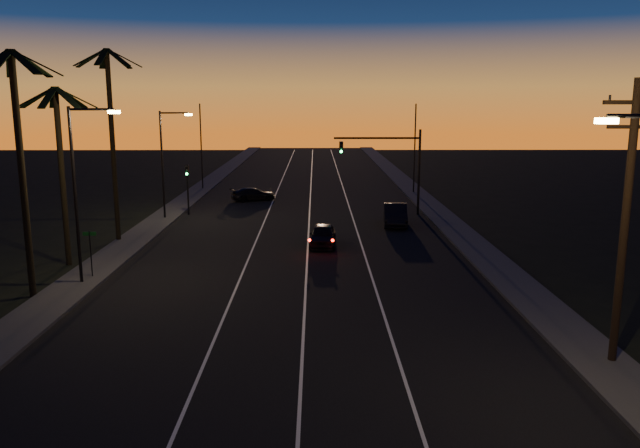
{
  "coord_description": "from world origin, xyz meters",
  "views": [
    {
      "loc": [
        0.99,
        -10.84,
        9.24
      ],
      "look_at": [
        1.23,
        21.03,
        2.95
      ],
      "focal_mm": 35.0,
      "sensor_mm": 36.0,
      "label": 1
    }
  ],
  "objects_px": {
    "utility_pole": "(625,218)",
    "signal_mast": "(391,157)",
    "lead_car": "(323,235)",
    "right_car": "(395,215)",
    "cross_car": "(253,194)"
  },
  "relations": [
    {
      "from": "utility_pole",
      "to": "signal_mast",
      "type": "distance_m",
      "value": 30.33
    },
    {
      "from": "utility_pole",
      "to": "lead_car",
      "type": "xyz_separation_m",
      "value": [
        -10.14,
        18.54,
        -4.6
      ]
    },
    {
      "from": "lead_car",
      "to": "right_car",
      "type": "relative_size",
      "value": 0.94
    },
    {
      "from": "signal_mast",
      "to": "right_car",
      "type": "bearing_deg",
      "value": -91.26
    },
    {
      "from": "utility_pole",
      "to": "cross_car",
      "type": "xyz_separation_m",
      "value": [
        -16.46,
        37.41,
        -4.69
      ]
    },
    {
      "from": "utility_pole",
      "to": "cross_car",
      "type": "relative_size",
      "value": 2.19
    },
    {
      "from": "utility_pole",
      "to": "signal_mast",
      "type": "xyz_separation_m",
      "value": [
        -4.46,
        29.99,
        -0.53
      ]
    },
    {
      "from": "right_car",
      "to": "utility_pole",
      "type": "bearing_deg",
      "value": -79.83
    },
    {
      "from": "utility_pole",
      "to": "cross_car",
      "type": "bearing_deg",
      "value": 113.76
    },
    {
      "from": "utility_pole",
      "to": "cross_car",
      "type": "distance_m",
      "value": 41.14
    },
    {
      "from": "utility_pole",
      "to": "right_car",
      "type": "distance_m",
      "value": 26.25
    },
    {
      "from": "utility_pole",
      "to": "right_car",
      "type": "xyz_separation_m",
      "value": [
        -4.56,
        25.45,
        -4.5
      ]
    },
    {
      "from": "utility_pole",
      "to": "signal_mast",
      "type": "height_order",
      "value": "utility_pole"
    },
    {
      "from": "cross_car",
      "to": "signal_mast",
      "type": "bearing_deg",
      "value": -31.71
    },
    {
      "from": "lead_car",
      "to": "cross_car",
      "type": "relative_size",
      "value": 1.03
    }
  ]
}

